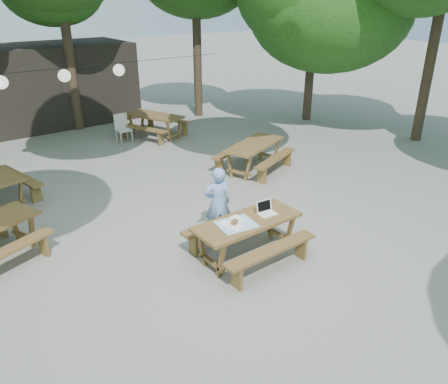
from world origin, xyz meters
TOP-DOWN VIEW (x-y plane):
  - ground at (0.00, 0.00)m, footprint 80.00×80.00m
  - pavilion at (0.50, 10.50)m, footprint 6.00×3.00m
  - main_picnic_table at (0.46, -1.06)m, footprint 2.00×1.58m
  - picnic_table_ne at (3.41, 2.19)m, footprint 2.33×2.14m
  - picnic_table_far_e at (2.74, 6.53)m, footprint 2.17×2.35m
  - woman at (0.46, -0.15)m, footprint 0.62×0.50m
  - plastic_chair at (1.64, 6.64)m, footprint 0.45×0.45m
  - laptop at (0.91, -1.05)m, footprint 0.35×0.29m
  - tabletop_clutter at (0.20, -1.05)m, footprint 0.73×0.64m
  - paper_lanterns at (-0.19, 6.00)m, footprint 9.00×0.34m

SIDE VIEW (x-z plane):
  - ground at x=0.00m, z-range 0.00..0.00m
  - plastic_chair at x=1.64m, z-range -0.19..0.71m
  - main_picnic_table at x=0.46m, z-range 0.01..0.76m
  - picnic_table_ne at x=3.41m, z-range 0.01..0.76m
  - picnic_table_far_e at x=2.74m, z-range 0.01..0.76m
  - woman at x=0.46m, z-range 0.00..1.47m
  - tabletop_clutter at x=0.20m, z-range 0.72..0.80m
  - laptop at x=0.91m, z-range 0.69..0.93m
  - pavilion at x=0.50m, z-range 0.00..2.80m
  - paper_lanterns at x=-0.19m, z-range 2.21..2.59m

